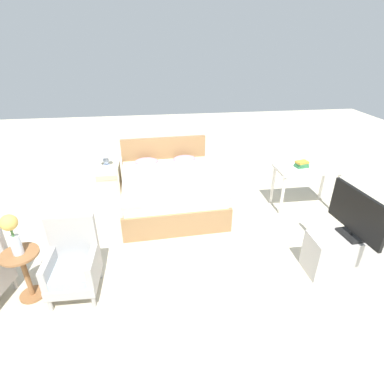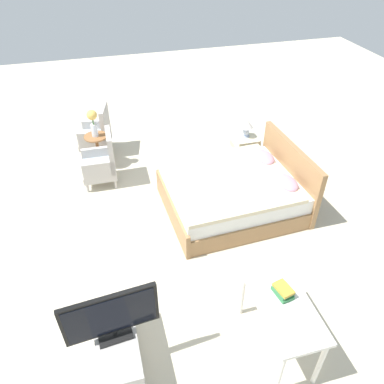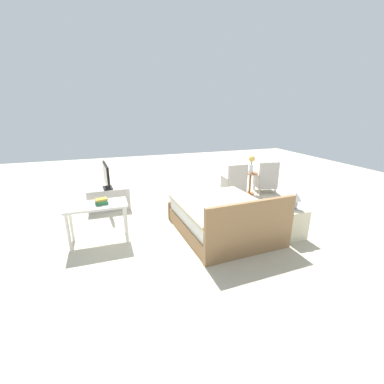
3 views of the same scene
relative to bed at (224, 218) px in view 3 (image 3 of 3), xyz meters
name	(u,v)px [view 3 (image 3 of 3)]	position (x,y,z in m)	size (l,w,h in m)	color
ground_plane	(201,214)	(0.08, -1.03, -0.30)	(16.00, 16.00, 0.00)	beige
bed	(224,218)	(0.00, 0.00, 0.00)	(1.73, 2.05, 0.96)	#997047
armchair_by_window_left	(266,180)	(-2.24, -1.90, 0.08)	(0.64, 0.64, 0.92)	#ADA8A3
armchair_by_window_right	(234,183)	(-1.23, -1.89, 0.08)	(0.55, 0.55, 0.92)	#ADA8A3
side_table	(250,181)	(-1.74, -1.93, 0.09)	(0.40, 0.40, 0.62)	#936038
flower_vase	(251,162)	(-1.74, -1.93, 0.61)	(0.17, 0.17, 0.48)	silver
nightstand	(292,223)	(-1.12, 0.60, -0.01)	(0.44, 0.41, 0.57)	beige
table_lamp	(295,198)	(-1.12, 0.60, 0.49)	(0.22, 0.22, 0.33)	#9EADC6
tv_stand	(109,199)	(2.07, -2.00, -0.04)	(0.96, 0.40, 0.53)	#B7B2AD
tv_flatscreen	(106,176)	(2.07, -2.00, 0.53)	(0.23, 0.88, 0.59)	black
vanity_desk	(97,210)	(2.29, -0.38, 0.33)	(1.04, 0.52, 0.74)	silver
book_stack	(102,201)	(2.19, -0.35, 0.49)	(0.23, 0.18, 0.10)	#337A47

